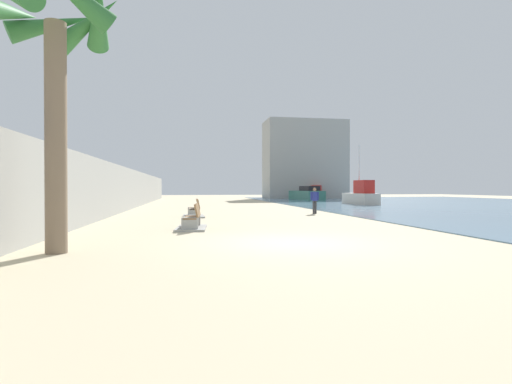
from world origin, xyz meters
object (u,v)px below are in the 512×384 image
at_px(palm_tree, 56,42).
at_px(boat_far_right, 361,195).
at_px(bench_far, 194,213).
at_px(boat_distant, 317,194).
at_px(person_walking, 315,199).
at_px(boat_nearest, 307,194).
at_px(bench_near, 192,223).

distance_m(palm_tree, boat_far_right, 31.07).
xyz_separation_m(bench_far, boat_far_right, (15.67, 12.93, 0.64)).
bearing_deg(boat_distant, palm_tree, -116.01).
bearing_deg(person_walking, boat_nearest, 73.82).
relative_size(palm_tree, bench_far, 3.18).
height_order(bench_near, boat_far_right, boat_far_right).
distance_m(bench_near, bench_far, 6.31).
bearing_deg(bench_near, bench_far, 88.64).
xyz_separation_m(person_walking, boat_far_right, (8.37, 11.50, -0.04)).
bearing_deg(bench_near, person_walking, 46.11).
bearing_deg(boat_far_right, person_walking, -126.06).
bearing_deg(palm_tree, boat_distant, 63.99).
relative_size(bench_near, person_walking, 1.38).
height_order(boat_far_right, boat_distant, boat_far_right).
height_order(boat_nearest, boat_distant, boat_distant).
xyz_separation_m(palm_tree, boat_far_right, (19.08, 24.15, -4.22)).
bearing_deg(palm_tree, boat_nearest, 64.68).
height_order(bench_far, boat_distant, boat_distant).
bearing_deg(boat_distant, boat_far_right, -96.84).
relative_size(boat_nearest, boat_distant, 1.33).
distance_m(palm_tree, boat_nearest, 42.79).
xyz_separation_m(palm_tree, bench_far, (3.41, 11.22, -4.87)).
height_order(bench_near, bench_far, same).
relative_size(bench_far, boat_nearest, 0.32).
bearing_deg(boat_nearest, boat_distant, 59.35).
distance_m(bench_far, boat_nearest, 31.02).
distance_m(bench_far, person_walking, 7.47).
bearing_deg(boat_nearest, bench_far, -118.48).
relative_size(person_walking, boat_far_right, 0.28).
distance_m(palm_tree, boat_distant, 49.13).
bearing_deg(person_walking, bench_far, -168.92).
bearing_deg(person_walking, boat_far_right, 53.94).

